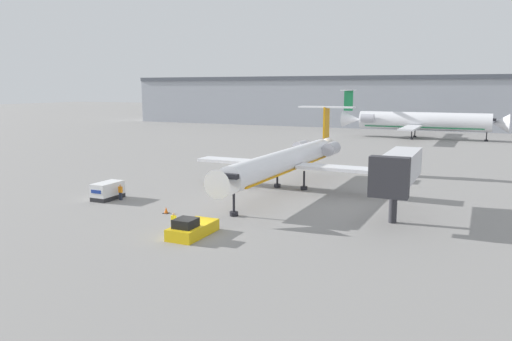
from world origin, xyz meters
name	(u,v)px	position (x,y,z in m)	size (l,w,h in m)	color
ground_plane	(193,236)	(0.00, 0.00, 0.00)	(600.00, 600.00, 0.00)	gray
terminal_building	(409,102)	(0.00, 120.00, 7.65)	(180.00, 16.80, 15.25)	#9EA3AD
airplane_main	(288,160)	(0.29, 20.50, 3.52)	(23.32, 31.63, 9.18)	white
pushback_tug	(192,229)	(-0.10, 0.07, 0.59)	(2.25, 4.78, 1.64)	yellow
luggage_cart	(108,191)	(-15.32, 7.73, 0.92)	(1.83, 3.52, 1.83)	#232326
worker_near_tug	(174,222)	(-2.02, 0.31, 0.85)	(0.40, 0.24, 1.64)	#232838
worker_by_wing	(227,180)	(-6.90, 18.82, 0.92)	(0.40, 0.24, 1.75)	#232838
worker_on_apron	(120,192)	(-13.88, 8.04, 0.87)	(0.40, 0.24, 1.67)	#232838
traffic_cone_left	(166,210)	(-6.20, 5.26, 0.29)	(0.53, 0.53, 0.62)	black
airplane_parked_far_left	(420,121)	(6.85, 88.71, 4.07)	(37.11, 32.52, 11.26)	white
jet_bridge	(399,169)	(13.80, 13.07, 4.45)	(3.20, 11.91, 6.19)	#2D2D33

